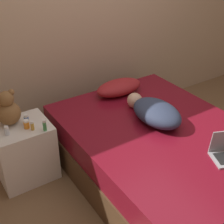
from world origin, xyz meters
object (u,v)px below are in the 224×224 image
object	(u,v)px
bottle_orange	(27,124)
bottle_green	(45,125)
bottle_clear	(7,131)
pillow	(119,87)
person_lying	(155,112)
bottle_blue	(26,119)
teddy_bear	(8,110)
bottle_amber	(32,126)

from	to	relation	value
bottle_orange	bottle_green	bearing A→B (deg)	-45.83
bottle_clear	bottle_green	world-z (taller)	bottle_green
pillow	person_lying	bearing A→B (deg)	-92.43
person_lying	bottle_clear	world-z (taller)	person_lying
person_lying	bottle_blue	bearing A→B (deg)	151.37
person_lying	bottle_orange	xyz separation A→B (m)	(-1.06, 0.49, -0.03)
bottle_clear	teddy_bear	bearing A→B (deg)	64.27
person_lying	bottle_clear	bearing A→B (deg)	158.14
bottle_orange	bottle_green	size ratio (longest dim) A/B	0.76
teddy_bear	pillow	bearing A→B (deg)	-0.74
bottle_amber	person_lying	bearing A→B (deg)	-22.92
teddy_bear	bottle_blue	size ratio (longest dim) A/B	3.45
teddy_bear	bottle_amber	bearing A→B (deg)	-57.96
bottle_amber	bottle_green	size ratio (longest dim) A/B	0.80
pillow	bottle_clear	distance (m)	1.28
pillow	bottle_green	world-z (taller)	pillow
teddy_bear	bottle_clear	world-z (taller)	teddy_bear
bottle_orange	bottle_clear	world-z (taller)	bottle_orange
bottle_orange	bottle_clear	distance (m)	0.18
pillow	bottle_amber	distance (m)	1.08
bottle_green	person_lying	bearing A→B (deg)	-21.29
bottle_blue	bottle_green	bearing A→B (deg)	-63.13
person_lying	bottle_orange	world-z (taller)	person_lying
pillow	bottle_blue	world-z (taller)	pillow
pillow	bottle_clear	size ratio (longest dim) A/B	6.55
bottle_clear	bottle_blue	bearing A→B (deg)	19.33
pillow	bottle_orange	bearing A→B (deg)	-172.63
pillow	bottle_clear	xyz separation A→B (m)	(-1.27, -0.15, -0.01)
bottle_blue	bottle_green	xyz separation A→B (m)	(0.10, -0.19, 0.01)
bottle_amber	bottle_blue	distance (m)	0.12
teddy_bear	bottle_orange	size ratio (longest dim) A/B	3.99
person_lying	bottle_clear	size ratio (longest dim) A/B	8.37
pillow	bottle_green	bearing A→B (deg)	-164.72
bottle_clear	bottle_amber	bearing A→B (deg)	-13.81
bottle_orange	bottle_blue	size ratio (longest dim) A/B	0.86
bottle_orange	bottle_amber	bearing A→B (deg)	-59.36
bottle_amber	pillow	bearing A→B (deg)	10.54
bottle_orange	bottle_blue	xyz separation A→B (m)	(0.02, 0.07, 0.01)
pillow	bottle_clear	bearing A→B (deg)	-173.47
person_lying	teddy_bear	world-z (taller)	teddy_bear
pillow	bottle_orange	size ratio (longest dim) A/B	6.45
pillow	bottle_clear	world-z (taller)	pillow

